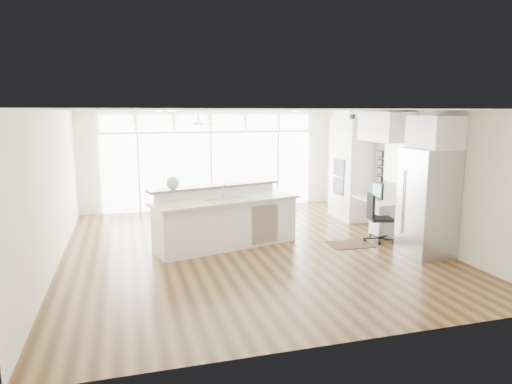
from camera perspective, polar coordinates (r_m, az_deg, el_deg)
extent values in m
cube|color=#442B15|center=(9.16, -1.02, -6.99)|extent=(7.00, 8.00, 0.02)
cube|color=silver|center=(8.76, -1.07, 10.21)|extent=(7.00, 8.00, 0.02)
cube|color=white|center=(12.74, -5.72, 4.01)|extent=(7.00, 0.04, 2.70)
cube|color=white|center=(5.18, 10.55, -4.90)|extent=(7.00, 0.04, 2.70)
cube|color=white|center=(8.66, -24.03, 0.37)|extent=(0.04, 8.00, 2.70)
cube|color=white|center=(10.33, 18.08, 2.17)|extent=(0.04, 8.00, 2.70)
cube|color=white|center=(12.71, -5.65, 2.64)|extent=(5.80, 0.06, 2.08)
cube|color=white|center=(12.61, -5.76, 8.64)|extent=(5.90, 0.06, 0.40)
cube|color=white|center=(10.53, 17.04, 3.47)|extent=(0.04, 0.85, 0.85)
cube|color=white|center=(11.41, -7.22, 8.97)|extent=(1.16, 1.16, 0.32)
cube|color=#EDE2CA|center=(8.96, -1.41, 10.07)|extent=(3.40, 3.00, 0.02)
cube|color=white|center=(11.70, 11.78, 2.83)|extent=(0.64, 1.20, 2.50)
cube|color=white|center=(10.55, 15.21, -2.89)|extent=(0.72, 1.30, 0.76)
cube|color=white|center=(10.32, 15.91, 7.86)|extent=(0.64, 1.30, 0.64)
cube|color=#ACACB1|center=(9.07, 20.66, -1.24)|extent=(0.76, 0.90, 2.00)
cube|color=white|center=(8.96, 21.48, 6.96)|extent=(0.64, 0.90, 0.60)
cube|color=black|center=(11.07, 15.26, 3.07)|extent=(0.06, 0.22, 0.80)
cube|color=white|center=(9.09, -3.71, -3.22)|extent=(3.17, 1.85, 1.18)
cube|color=black|center=(9.55, 11.68, -6.41)|extent=(0.90, 0.67, 0.01)
cube|color=black|center=(9.78, 15.25, -3.16)|extent=(0.61, 0.57, 1.00)
sphere|color=silver|center=(8.94, -10.36, 1.11)|extent=(0.30, 0.30, 0.25)
cube|color=black|center=(10.39, 14.98, 0.21)|extent=(0.12, 0.49, 0.40)
cube|color=white|center=(10.34, 14.13, -0.90)|extent=(0.13, 0.31, 0.02)
imported|color=#2F5424|center=(11.62, 12.03, 9.48)|extent=(0.25, 0.28, 0.21)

